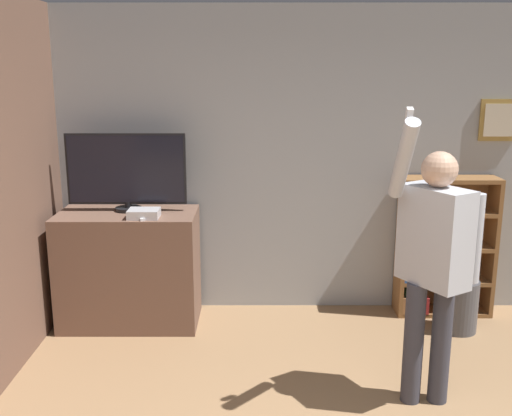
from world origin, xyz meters
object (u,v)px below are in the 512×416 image
at_px(bookshelf, 435,246).
at_px(person, 431,255).
at_px(waste_bin, 456,305).
at_px(television, 124,171).
at_px(game_console, 141,214).

relative_size(bookshelf, person, 0.64).
xyz_separation_m(person, waste_bin, (0.59, 1.11, -0.80)).
xyz_separation_m(television, game_console, (0.18, -0.24, -0.31)).
height_order(bookshelf, person, person).
relative_size(game_console, bookshelf, 0.20).
xyz_separation_m(bookshelf, waste_bin, (0.09, -0.38, -0.40)).
distance_m(person, waste_bin, 1.49).
bearing_deg(game_console, waste_bin, -0.04).
bearing_deg(bookshelf, television, -177.07).
distance_m(game_console, bookshelf, 2.59).
bearing_deg(television, bookshelf, 2.93).
relative_size(person, waste_bin, 4.42).
bearing_deg(television, game_console, -54.03).
bearing_deg(waste_bin, person, -117.95).
distance_m(bookshelf, waste_bin, 0.56).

